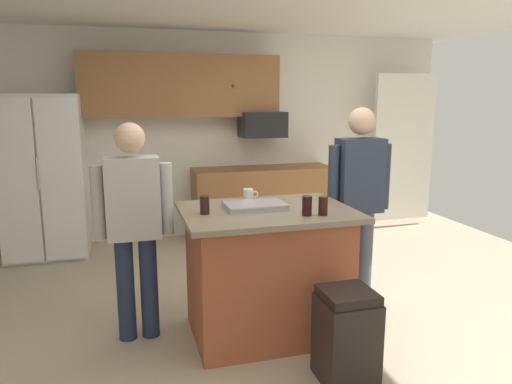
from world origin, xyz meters
TOP-DOWN VIEW (x-y plane):
  - floor at (0.00, 0.00)m, footprint 7.04×7.04m
  - back_wall at (0.00, 2.80)m, footprint 6.40×0.10m
  - french_door_window_panel at (2.60, 2.40)m, footprint 0.90×0.06m
  - cabinet_run_upper at (-0.40, 2.60)m, footprint 2.40×0.38m
  - cabinet_run_lower at (0.60, 2.48)m, footprint 1.80×0.63m
  - refrigerator at (-2.00, 2.38)m, footprint 0.88×0.76m
  - microwave_over_range at (0.60, 2.50)m, footprint 0.56×0.40m
  - kitchen_island at (-0.13, -0.08)m, footprint 1.26×0.93m
  - person_guest_right at (0.78, 0.22)m, footprint 0.57×0.22m
  - person_host_foreground at (-1.08, 0.11)m, footprint 0.57×0.22m
  - glass_pilsner at (-0.60, -0.10)m, footprint 0.07×0.07m
  - mug_blue_stoneware at (-0.19, 0.21)m, footprint 0.12×0.08m
  - glass_dark_ale at (0.08, -0.33)m, footprint 0.07×0.07m
  - glass_stout_tall at (0.19, -0.36)m, footprint 0.07×0.07m
  - serving_tray at (-0.21, -0.03)m, footprint 0.44×0.30m
  - trash_bin at (0.17, -0.83)m, footprint 0.34×0.34m

SIDE VIEW (x-z plane):
  - floor at x=0.00m, z-range 0.00..0.00m
  - trash_bin at x=0.17m, z-range 0.00..0.61m
  - cabinet_run_lower at x=0.60m, z-range 0.00..0.90m
  - kitchen_island at x=-0.13m, z-range 0.01..0.98m
  - refrigerator at x=-2.00m, z-range 0.00..1.83m
  - person_host_foreground at x=-1.08m, z-range 0.12..1.74m
  - person_guest_right at x=0.78m, z-range 0.13..1.84m
  - serving_tray at x=-0.21m, z-range 0.98..1.02m
  - mug_blue_stoneware at x=-0.19m, z-range 0.98..1.08m
  - glass_pilsner at x=-0.60m, z-range 0.98..1.11m
  - glass_stout_tall at x=0.19m, z-range 0.98..1.11m
  - glass_dark_ale at x=0.08m, z-range 0.98..1.12m
  - french_door_window_panel at x=2.60m, z-range 0.10..2.10m
  - back_wall at x=0.00m, z-range 0.00..2.60m
  - microwave_over_range at x=0.60m, z-range 1.29..1.61m
  - cabinet_run_upper at x=-0.40m, z-range 1.55..2.30m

